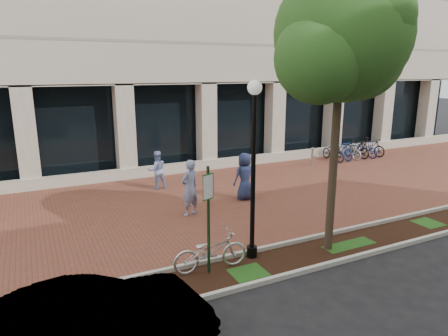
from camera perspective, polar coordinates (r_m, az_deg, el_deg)
name	(u,v)px	position (r m, az deg, el deg)	size (l,w,h in m)	color
ground	(211,201)	(15.09, -1.89, -4.75)	(120.00, 120.00, 0.00)	black
brick_plaza	(211,201)	(15.09, -1.89, -4.73)	(40.00, 9.00, 0.01)	brown
planting_strip	(293,258)	(10.87, 9.90, -12.59)	(40.00, 1.50, 0.01)	black
curb_plaza_side	(278,245)	(11.40, 7.66, -10.90)	(40.00, 0.12, 0.12)	#B9B9AE
curb_street_side	(312,269)	(10.32, 12.42, -13.89)	(40.00, 0.12, 0.12)	#B9B9AE
parking_sign	(209,208)	(9.35, -2.22, -5.68)	(0.34, 0.07, 2.68)	#143719
lamppost	(253,162)	(9.96, 4.22, 0.88)	(0.36, 0.36, 4.58)	black
street_tree	(343,43)	(10.64, 16.57, 16.72)	(3.99, 3.33, 7.32)	#49392A
locked_bicycle	(210,251)	(9.96, -1.96, -11.81)	(0.66, 1.89, 0.99)	silver
pedestrian_left	(190,188)	(13.43, -4.92, -2.84)	(0.70, 0.46, 1.93)	#7D8BBB
pedestrian_mid	(157,170)	(16.67, -9.55, -0.27)	(0.77, 0.60, 1.59)	#90A3D6
pedestrian_right	(245,176)	(15.07, 2.98, -1.19)	(0.88, 0.57, 1.80)	#1D274A
bollard	(312,157)	(20.93, 12.47, 1.61)	(0.12, 0.12, 0.97)	silver
bike_rack_cluster	(352,149)	(23.36, 17.86, 2.54)	(3.54, 1.88, 1.05)	black
sedan_near_curb	(86,331)	(7.32, -19.05, -21.12)	(1.48, 4.25, 1.40)	#BAB9BF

